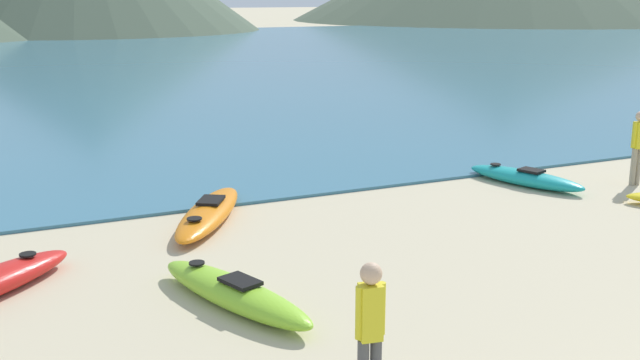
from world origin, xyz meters
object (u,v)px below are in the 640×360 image
(kayak_on_sand_0, at_px, (209,213))
(kayak_on_sand_2, at_px, (234,292))
(person_near_waterline, at_px, (638,143))
(kayak_on_sand_4, at_px, (525,178))
(person_near_foreground, at_px, (370,329))

(kayak_on_sand_0, distance_m, kayak_on_sand_2, 3.78)
(kayak_on_sand_2, distance_m, person_near_waterline, 10.03)
(kayak_on_sand_2, relative_size, kayak_on_sand_4, 1.09)
(person_near_foreground, bearing_deg, kayak_on_sand_2, 97.03)
(kayak_on_sand_4, bearing_deg, kayak_on_sand_0, 177.43)
(kayak_on_sand_4, xyz_separation_m, person_near_foreground, (-7.22, -6.38, 0.72))
(kayak_on_sand_0, relative_size, kayak_on_sand_4, 1.17)
(person_near_foreground, xyz_separation_m, person_near_waterline, (9.34, 5.42, 0.02))
(person_near_waterline, bearing_deg, person_near_foreground, -149.85)
(person_near_waterline, bearing_deg, kayak_on_sand_4, 155.75)
(kayak_on_sand_4, distance_m, person_near_foreground, 9.66)
(person_near_foreground, bearing_deg, kayak_on_sand_0, 86.51)
(kayak_on_sand_0, height_order, kayak_on_sand_4, kayak_on_sand_0)
(kayak_on_sand_0, relative_size, kayak_on_sand_2, 1.08)
(kayak_on_sand_2, xyz_separation_m, person_near_foreground, (0.37, -2.99, 0.70))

